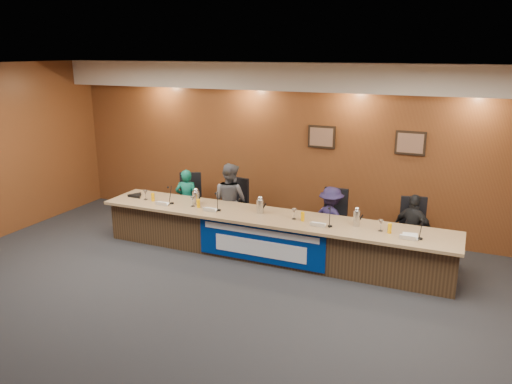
% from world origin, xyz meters
% --- Properties ---
extents(floor, '(10.00, 10.00, 0.00)m').
position_xyz_m(floor, '(0.00, 0.00, 0.00)').
color(floor, black).
rests_on(floor, ground).
extents(ceiling, '(10.00, 8.00, 0.04)m').
position_xyz_m(ceiling, '(0.00, 0.00, 3.20)').
color(ceiling, silver).
rests_on(ceiling, wall_back).
extents(wall_back, '(10.00, 0.04, 3.20)m').
position_xyz_m(wall_back, '(0.00, 4.00, 1.60)').
color(wall_back, brown).
rests_on(wall_back, floor).
extents(soffit, '(10.00, 0.50, 0.50)m').
position_xyz_m(soffit, '(0.00, 3.75, 2.95)').
color(soffit, beige).
rests_on(soffit, wall_back).
extents(dais_body, '(6.00, 0.80, 0.70)m').
position_xyz_m(dais_body, '(0.00, 2.40, 0.35)').
color(dais_body, '#3F2C19').
rests_on(dais_body, floor).
extents(dais_top, '(6.10, 0.95, 0.05)m').
position_xyz_m(dais_top, '(0.00, 2.35, 0.72)').
color(dais_top, '#997851').
rests_on(dais_top, dais_body).
extents(banner, '(2.20, 0.02, 0.65)m').
position_xyz_m(banner, '(0.00, 1.99, 0.38)').
color(banner, navy).
rests_on(banner, dais_body).
extents(banner_text_upper, '(2.00, 0.01, 0.10)m').
position_xyz_m(banner_text_upper, '(0.00, 1.97, 0.58)').
color(banner_text_upper, silver).
rests_on(banner_text_upper, banner).
extents(banner_text_lower, '(1.60, 0.01, 0.28)m').
position_xyz_m(banner_text_lower, '(0.00, 1.97, 0.30)').
color(banner_text_lower, silver).
rests_on(banner_text_lower, banner).
extents(wall_photo_left, '(0.52, 0.04, 0.42)m').
position_xyz_m(wall_photo_left, '(0.40, 3.97, 1.85)').
color(wall_photo_left, black).
rests_on(wall_photo_left, wall_back).
extents(wall_photo_right, '(0.52, 0.04, 0.42)m').
position_xyz_m(wall_photo_right, '(2.00, 3.97, 1.85)').
color(wall_photo_right, black).
rests_on(wall_photo_right, wall_back).
extents(panelist_a, '(0.51, 0.43, 1.21)m').
position_xyz_m(panelist_a, '(-1.99, 3.01, 0.60)').
color(panelist_a, '#0D5D4A').
rests_on(panelist_a, floor).
extents(panelist_b, '(0.80, 0.69, 1.41)m').
position_xyz_m(panelist_b, '(-1.04, 3.01, 0.71)').
color(panelist_b, '#535156').
rests_on(panelist_b, floor).
extents(panelist_c, '(0.85, 0.65, 1.17)m').
position_xyz_m(panelist_c, '(0.89, 3.01, 0.59)').
color(panelist_c, '#1F193D').
rests_on(panelist_c, floor).
extents(panelist_d, '(0.76, 0.51, 1.20)m').
position_xyz_m(panelist_d, '(2.26, 3.01, 0.60)').
color(panelist_d, black).
rests_on(panelist_d, floor).
extents(office_chair_a, '(0.63, 0.63, 0.08)m').
position_xyz_m(office_chair_a, '(-1.99, 3.11, 0.48)').
color(office_chair_a, black).
rests_on(office_chair_a, floor).
extents(office_chair_b, '(0.55, 0.55, 0.08)m').
position_xyz_m(office_chair_b, '(-1.04, 3.11, 0.48)').
color(office_chair_b, black).
rests_on(office_chair_b, floor).
extents(office_chair_c, '(0.48, 0.48, 0.08)m').
position_xyz_m(office_chair_c, '(0.89, 3.11, 0.48)').
color(office_chair_c, black).
rests_on(office_chair_c, floor).
extents(office_chair_d, '(0.58, 0.58, 0.08)m').
position_xyz_m(office_chair_d, '(2.26, 3.11, 0.48)').
color(office_chair_d, black).
rests_on(office_chair_d, floor).
extents(nameplate_a, '(0.24, 0.08, 0.10)m').
position_xyz_m(nameplate_a, '(-1.95, 2.09, 0.80)').
color(nameplate_a, white).
rests_on(nameplate_a, dais_top).
extents(microphone_a, '(0.07, 0.07, 0.02)m').
position_xyz_m(microphone_a, '(-1.84, 2.27, 0.76)').
color(microphone_a, black).
rests_on(microphone_a, dais_top).
extents(juice_glass_a, '(0.06, 0.06, 0.15)m').
position_xyz_m(juice_glass_a, '(-2.25, 2.27, 0.82)').
color(juice_glass_a, '#FAAD00').
rests_on(juice_glass_a, dais_top).
extents(water_glass_a, '(0.08, 0.08, 0.18)m').
position_xyz_m(water_glass_a, '(-2.42, 2.29, 0.84)').
color(water_glass_a, silver).
rests_on(water_glass_a, dais_top).
extents(nameplate_b, '(0.24, 0.08, 0.10)m').
position_xyz_m(nameplate_b, '(-1.00, 2.12, 0.80)').
color(nameplate_b, white).
rests_on(nameplate_b, dais_top).
extents(microphone_b, '(0.07, 0.07, 0.02)m').
position_xyz_m(microphone_b, '(-0.89, 2.25, 0.76)').
color(microphone_b, black).
rests_on(microphone_b, dais_top).
extents(juice_glass_b, '(0.06, 0.06, 0.15)m').
position_xyz_m(juice_glass_b, '(-1.29, 2.26, 0.82)').
color(juice_glass_b, '#FAAD00').
rests_on(juice_glass_b, dais_top).
extents(water_glass_b, '(0.08, 0.08, 0.18)m').
position_xyz_m(water_glass_b, '(-1.42, 2.28, 0.84)').
color(water_glass_b, silver).
rests_on(water_glass_b, dais_top).
extents(nameplate_c, '(0.24, 0.08, 0.10)m').
position_xyz_m(nameplate_c, '(0.91, 2.13, 0.80)').
color(nameplate_c, white).
rests_on(nameplate_c, dais_top).
extents(microphone_c, '(0.07, 0.07, 0.02)m').
position_xyz_m(microphone_c, '(1.09, 2.22, 0.76)').
color(microphone_c, black).
rests_on(microphone_c, dais_top).
extents(juice_glass_c, '(0.06, 0.06, 0.15)m').
position_xyz_m(juice_glass_c, '(0.61, 2.31, 0.82)').
color(juice_glass_c, '#FAAD00').
rests_on(juice_glass_c, dais_top).
extents(water_glass_c, '(0.08, 0.08, 0.18)m').
position_xyz_m(water_glass_c, '(0.45, 2.34, 0.84)').
color(water_glass_c, silver).
rests_on(water_glass_c, dais_top).
extents(nameplate_d, '(0.24, 0.08, 0.10)m').
position_xyz_m(nameplate_d, '(2.28, 2.11, 0.80)').
color(nameplate_d, white).
rests_on(nameplate_d, dais_top).
extents(microphone_d, '(0.07, 0.07, 0.02)m').
position_xyz_m(microphone_d, '(2.44, 2.22, 0.76)').
color(microphone_d, black).
rests_on(microphone_d, dais_top).
extents(juice_glass_d, '(0.06, 0.06, 0.15)m').
position_xyz_m(juice_glass_d, '(1.99, 2.30, 0.82)').
color(juice_glass_d, '#FAAD00').
rests_on(juice_glass_d, dais_top).
extents(water_glass_d, '(0.08, 0.08, 0.18)m').
position_xyz_m(water_glass_d, '(1.85, 2.33, 0.84)').
color(water_glass_d, silver).
rests_on(water_glass_d, dais_top).
extents(carafe_left, '(0.13, 0.13, 0.23)m').
position_xyz_m(carafe_left, '(-1.43, 2.42, 0.87)').
color(carafe_left, silver).
rests_on(carafe_left, dais_top).
extents(carafe_mid, '(0.13, 0.13, 0.23)m').
position_xyz_m(carafe_mid, '(-0.18, 2.42, 0.87)').
color(carafe_mid, silver).
rests_on(carafe_mid, dais_top).
extents(carafe_right, '(0.11, 0.11, 0.26)m').
position_xyz_m(carafe_right, '(1.46, 2.42, 0.88)').
color(carafe_right, silver).
rests_on(carafe_right, dais_top).
extents(speakerphone, '(0.32, 0.32, 0.05)m').
position_xyz_m(speakerphone, '(-2.70, 2.37, 0.78)').
color(speakerphone, black).
rests_on(speakerphone, dais_top).
extents(paper_stack, '(0.26, 0.33, 0.01)m').
position_xyz_m(paper_stack, '(2.29, 2.29, 0.75)').
color(paper_stack, white).
rests_on(paper_stack, dais_top).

